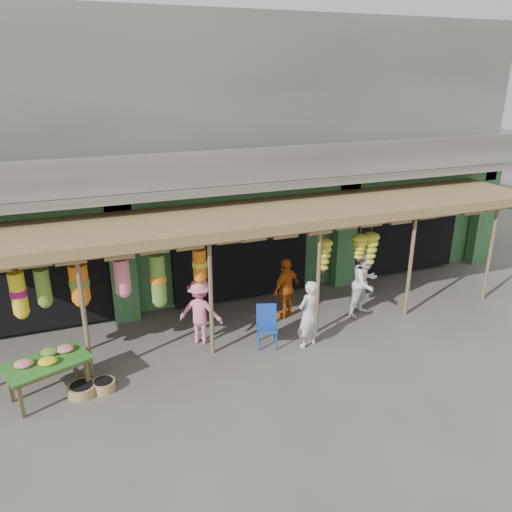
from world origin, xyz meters
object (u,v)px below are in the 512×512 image
object	(u,v)px
person_right	(365,283)
person_vendor	(286,288)
person_shopper	(200,311)
flower_table	(47,363)
blue_chair	(267,323)
person_front	(309,314)

from	to	relation	value
person_right	person_vendor	distance (m)	1.94
person_shopper	person_right	bearing A→B (deg)	-150.04
person_right	person_vendor	bearing A→B (deg)	140.47
flower_table	blue_chair	size ratio (longest dim) A/B	1.78
person_shopper	person_front	bearing A→B (deg)	-172.96
person_right	person_shopper	bearing A→B (deg)	156.24
person_front	person_right	xyz separation A→B (m)	(1.97, 0.85, 0.09)
flower_table	person_shopper	distance (m)	3.27
blue_chair	person_front	bearing A→B (deg)	-6.95
person_shopper	person_vendor	bearing A→B (deg)	-136.89
flower_table	person_right	bearing A→B (deg)	-14.22
blue_chair	person_front	world-z (taller)	person_front
flower_table	person_front	xyz separation A→B (m)	(5.30, -0.11, 0.07)
flower_table	person_vendor	bearing A→B (deg)	-6.18
flower_table	person_right	world-z (taller)	person_right
flower_table	blue_chair	distance (m)	4.48
person_front	person_shopper	size ratio (longest dim) A/B	1.02
person_right	person_vendor	size ratio (longest dim) A/B	1.12
blue_chair	person_vendor	world-z (taller)	person_vendor
person_front	person_vendor	distance (m)	1.45
flower_table	person_right	xyz separation A→B (m)	(7.27, 0.74, 0.16)
person_right	person_shopper	xyz separation A→B (m)	(-4.12, 0.16, -0.11)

